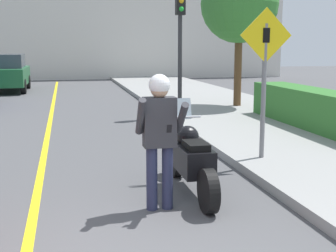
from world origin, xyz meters
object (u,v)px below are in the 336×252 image
at_px(person_biker, 160,128).
at_px(parked_car_green, 6,73).
at_px(street_tree, 239,5).
at_px(motorcycle, 190,159).
at_px(crossing_sign, 265,69).
at_px(traffic_light, 180,26).

xyz_separation_m(person_biker, parked_car_green, (-3.71, 16.72, -0.19)).
relative_size(person_biker, street_tree, 0.39).
distance_m(motorcycle, street_tree, 9.30).
bearing_deg(crossing_sign, traffic_light, 90.09).
bearing_deg(street_tree, crossing_sign, -107.36).
distance_m(traffic_light, street_tree, 2.47).
bearing_deg(street_tree, motorcycle, -114.98).
xyz_separation_m(person_biker, street_tree, (4.30, 8.62, 2.27)).
xyz_separation_m(person_biker, crossing_sign, (2.16, 1.78, 0.62)).
bearing_deg(crossing_sign, motorcycle, -143.57).
distance_m(crossing_sign, traffic_light, 5.94).
height_order(motorcycle, crossing_sign, crossing_sign).
relative_size(traffic_light, street_tree, 0.80).
bearing_deg(street_tree, parked_car_green, 134.68).
bearing_deg(motorcycle, crossing_sign, 36.43).
distance_m(motorcycle, traffic_light, 7.53).
bearing_deg(crossing_sign, person_biker, -140.51).
bearing_deg(person_biker, motorcycle, 46.95).
height_order(traffic_light, parked_car_green, traffic_light).
relative_size(crossing_sign, street_tree, 0.57).
bearing_deg(street_tree, traffic_light, -155.45).
bearing_deg(motorcycle, parked_car_green, 104.83).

